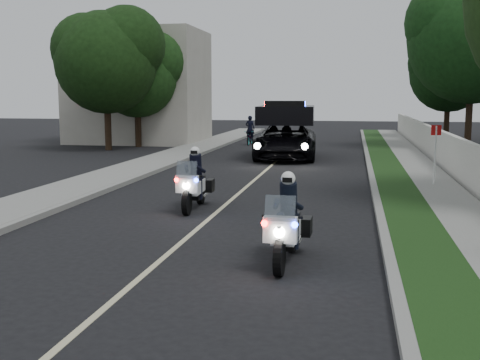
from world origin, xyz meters
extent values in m
plane|color=black|center=(0.00, 0.00, 0.00)|extent=(120.00, 120.00, 0.00)
cube|color=gray|center=(4.10, 10.00, 0.07)|extent=(0.20, 60.00, 0.15)
cube|color=#193814|center=(4.80, 10.00, 0.08)|extent=(1.20, 60.00, 0.16)
cube|color=gray|center=(6.10, 10.00, 0.08)|extent=(1.40, 60.00, 0.16)
cube|color=beige|center=(7.10, 10.00, 0.75)|extent=(0.22, 60.00, 1.50)
cube|color=gray|center=(-4.10, 10.00, 0.07)|extent=(0.20, 60.00, 0.15)
cube|color=gray|center=(-5.20, 10.00, 0.08)|extent=(2.00, 60.00, 0.16)
cube|color=#A8A396|center=(-10.00, 26.00, 3.50)|extent=(8.00, 6.00, 7.00)
cube|color=#BFB78C|center=(0.00, 10.00, 0.00)|extent=(0.12, 50.00, 0.01)
imported|color=black|center=(0.28, 17.91, 0.00)|extent=(3.13, 6.18, 2.93)
imported|color=black|center=(-2.72, 25.21, 0.00)|extent=(0.57, 1.61, 0.84)
imported|color=black|center=(-2.72, 25.21, 0.00)|extent=(0.61, 0.44, 1.57)
camera|label=1|loc=(3.40, -10.01, 3.00)|focal=44.24mm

